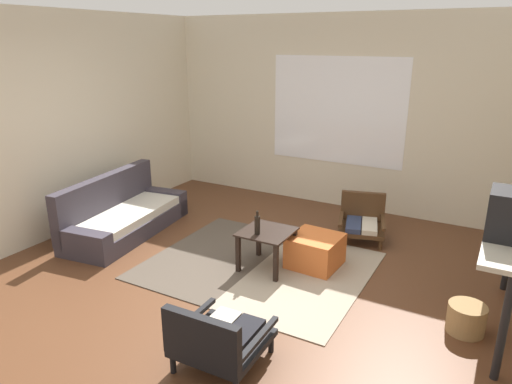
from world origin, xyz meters
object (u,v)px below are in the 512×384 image
object	(u,v)px
wicker_basket	(466,318)
armchair_striped_foreground	(217,339)
armchair_by_window	(362,220)
glass_bottle	(257,225)
couch	(123,216)
coffee_table	(267,239)
ottoman_orange	(315,251)

from	to	relation	value
wicker_basket	armchair_striped_foreground	bearing A→B (deg)	-138.23
armchair_by_window	glass_bottle	world-z (taller)	glass_bottle
couch	coffee_table	bearing A→B (deg)	0.55
ottoman_orange	wicker_basket	size ratio (longest dim) A/B	1.65
coffee_table	glass_bottle	distance (m)	0.24
couch	wicker_basket	size ratio (longest dim) A/B	5.98
coffee_table	wicker_basket	world-z (taller)	coffee_table
wicker_basket	ottoman_orange	bearing A→B (deg)	162.15
armchair_by_window	wicker_basket	bearing A→B (deg)	-47.58
coffee_table	armchair_by_window	bearing A→B (deg)	63.16
armchair_by_window	coffee_table	bearing A→B (deg)	-116.84
armchair_striped_foreground	ottoman_orange	distance (m)	1.91
armchair_by_window	glass_bottle	distance (m)	1.59
couch	armchair_by_window	world-z (taller)	couch
couch	coffee_table	distance (m)	2.06
coffee_table	wicker_basket	distance (m)	2.02
armchair_striped_foreground	wicker_basket	world-z (taller)	armchair_striped_foreground
armchair_striped_foreground	couch	bearing A→B (deg)	147.61
glass_bottle	wicker_basket	size ratio (longest dim) A/B	0.81
ottoman_orange	couch	bearing A→B (deg)	-172.60
armchair_by_window	ottoman_orange	size ratio (longest dim) A/B	1.31
couch	armchair_striped_foreground	bearing A→B (deg)	-32.39
couch	ottoman_orange	xyz separation A→B (m)	(2.49, 0.32, -0.05)
armchair_by_window	armchair_striped_foreground	distance (m)	2.89
coffee_table	ottoman_orange	size ratio (longest dim) A/B	1.03
couch	wicker_basket	world-z (taller)	couch
ottoman_orange	wicker_basket	bearing A→B (deg)	-17.85
couch	armchair_by_window	size ratio (longest dim) A/B	2.76
armchair_striped_foreground	glass_bottle	size ratio (longest dim) A/B	2.58
armchair_by_window	wicker_basket	size ratio (longest dim) A/B	2.16
couch	wicker_basket	distance (m)	4.06
armchair_by_window	ottoman_orange	bearing A→B (deg)	-102.49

